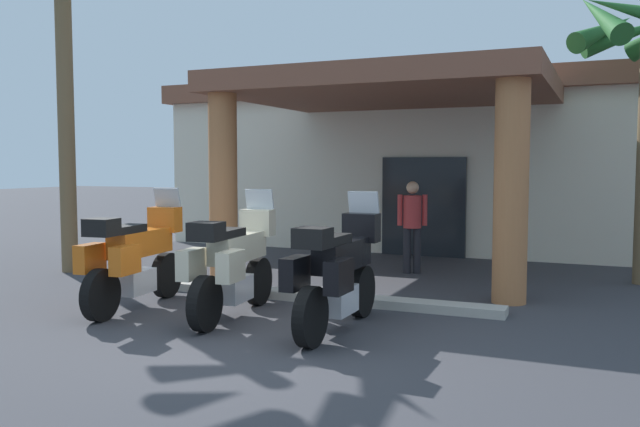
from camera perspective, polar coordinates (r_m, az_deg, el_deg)
ground_plane at (r=7.47m, az=-5.08°, el=-10.86°), size 80.00×80.00×0.00m
motel_building at (r=16.92m, az=11.48°, el=4.36°), size 13.32×11.03×3.89m
motorcycle_orange at (r=9.21m, az=-15.75°, el=-3.68°), size 0.74×2.21×1.61m
motorcycle_cream at (r=8.43m, az=-7.55°, el=-4.28°), size 0.73×2.21×1.61m
motorcycle_black at (r=7.68m, az=1.54°, el=-5.09°), size 0.71×2.21×1.61m
pedestrian at (r=11.84m, az=7.99°, el=-0.60°), size 0.50×0.32×1.65m
curb_strip at (r=9.71m, az=-3.46°, el=-6.94°), size 6.43×0.36×0.12m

